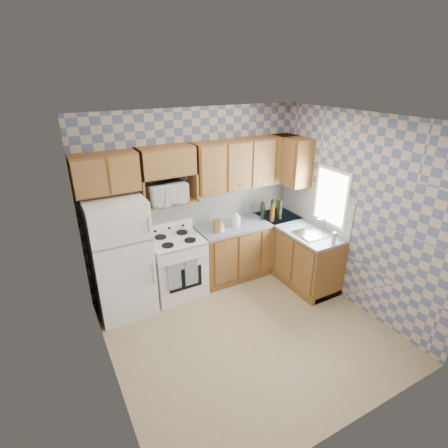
{
  "coord_description": "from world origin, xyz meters",
  "views": [
    {
      "loc": [
        -2.03,
        -3.05,
        3.17
      ],
      "look_at": [
        0.05,
        0.75,
        1.25
      ],
      "focal_mm": 28.0,
      "sensor_mm": 36.0,
      "label": 1
    }
  ],
  "objects_px": {
    "stove_body": "(177,267)",
    "electric_kettle": "(236,221)",
    "microwave": "(167,193)",
    "refrigerator": "(121,258)"
  },
  "relations": [
    {
      "from": "microwave",
      "to": "refrigerator",
      "type": "bearing_deg",
      "value": -176.13
    },
    {
      "from": "microwave",
      "to": "electric_kettle",
      "type": "relative_size",
      "value": 2.99
    },
    {
      "from": "stove_body",
      "to": "electric_kettle",
      "type": "distance_m",
      "value": 1.15
    },
    {
      "from": "refrigerator",
      "to": "microwave",
      "type": "relative_size",
      "value": 3.28
    },
    {
      "from": "stove_body",
      "to": "electric_kettle",
      "type": "height_order",
      "value": "electric_kettle"
    },
    {
      "from": "stove_body",
      "to": "microwave",
      "type": "xyz_separation_m",
      "value": [
        -0.04,
        0.1,
        1.14
      ]
    },
    {
      "from": "refrigerator",
      "to": "electric_kettle",
      "type": "distance_m",
      "value": 1.81
    },
    {
      "from": "stove_body",
      "to": "electric_kettle",
      "type": "relative_size",
      "value": 5.24
    },
    {
      "from": "stove_body",
      "to": "microwave",
      "type": "relative_size",
      "value": 1.75
    },
    {
      "from": "stove_body",
      "to": "electric_kettle",
      "type": "xyz_separation_m",
      "value": [
        1.0,
        -0.03,
        0.56
      ]
    }
  ]
}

